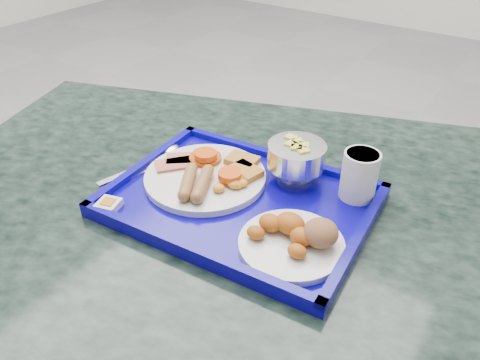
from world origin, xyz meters
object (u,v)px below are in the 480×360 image
Objects in this scene: table at (235,272)px; main_plate at (208,175)px; bread_plate at (296,238)px; fruit_bowl at (296,156)px; juice_cup at (360,174)px; tray at (240,202)px.

table is 6.25× the size of main_plate.
fruit_bowl is at bearing 119.41° from bread_plate.
fruit_bowl is at bearing 53.43° from table.
juice_cup reaches higher than table.
bread_plate is at bearing -20.39° from tray.
tray is at bearing -35.97° from table.
bread_plate is (0.16, -0.07, 0.22)m from table.
juice_cup reaches higher than bread_plate.
main_plate is at bearing -155.85° from juice_cup.
juice_cup is (0.02, 0.18, 0.03)m from bread_plate.
table is 16.08× the size of juice_cup.
bread_plate is at bearing -60.59° from fruit_bowl.
tray is 0.13m from fruit_bowl.
fruit_bowl reaches higher than bread_plate.
fruit_bowl is at bearing 67.51° from tray.
tray reaches higher than table.
bread_plate reaches higher than tray.
tray is 0.08m from main_plate.
tray is 4.40× the size of fruit_bowl.
main_plate is 0.16m from fruit_bowl.
fruit_bowl is (0.05, 0.11, 0.05)m from tray.
table is 0.23m from main_plate.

